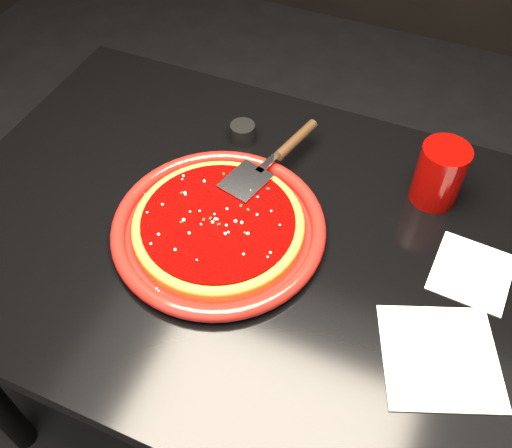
{
  "coord_description": "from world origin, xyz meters",
  "views": [
    {
      "loc": [
        0.24,
        -0.58,
        1.56
      ],
      "look_at": [
        -0.01,
        0.01,
        0.77
      ],
      "focal_mm": 40.0,
      "sensor_mm": 36.0,
      "label": 1
    }
  ],
  "objects_px": {
    "cup": "(439,174)",
    "plate": "(219,228)",
    "ramekin": "(243,133)",
    "table": "(259,338)",
    "pizza_server": "(273,158)"
  },
  "relations": [
    {
      "from": "plate",
      "to": "ramekin",
      "type": "relative_size",
      "value": 7.54
    },
    {
      "from": "table",
      "to": "ramekin",
      "type": "xyz_separation_m",
      "value": [
        -0.14,
        0.23,
        0.39
      ]
    },
    {
      "from": "ramekin",
      "to": "cup",
      "type": "bearing_deg",
      "value": -0.7
    },
    {
      "from": "plate",
      "to": "table",
      "type": "bearing_deg",
      "value": 14.62
    },
    {
      "from": "cup",
      "to": "plate",
      "type": "bearing_deg",
      "value": -144.48
    },
    {
      "from": "table",
      "to": "ramekin",
      "type": "relative_size",
      "value": 23.45
    },
    {
      "from": "table",
      "to": "pizza_server",
      "type": "height_order",
      "value": "pizza_server"
    },
    {
      "from": "pizza_server",
      "to": "cup",
      "type": "distance_m",
      "value": 0.31
    },
    {
      "from": "pizza_server",
      "to": "ramekin",
      "type": "height_order",
      "value": "pizza_server"
    },
    {
      "from": "plate",
      "to": "cup",
      "type": "relative_size",
      "value": 3.14
    },
    {
      "from": "table",
      "to": "pizza_server",
      "type": "distance_m",
      "value": 0.45
    },
    {
      "from": "table",
      "to": "plate",
      "type": "distance_m",
      "value": 0.4
    },
    {
      "from": "table",
      "to": "pizza_server",
      "type": "xyz_separation_m",
      "value": [
        -0.04,
        0.15,
        0.42
      ]
    },
    {
      "from": "plate",
      "to": "pizza_server",
      "type": "relative_size",
      "value": 1.3
    },
    {
      "from": "cup",
      "to": "ramekin",
      "type": "bearing_deg",
      "value": 179.3
    }
  ]
}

